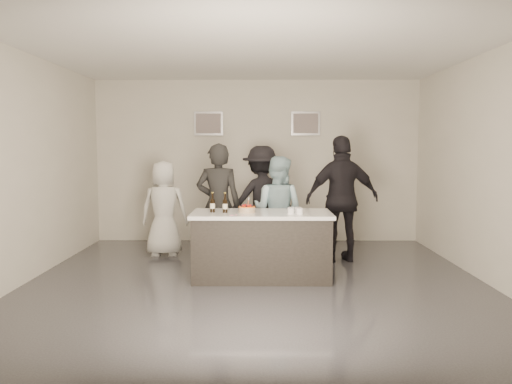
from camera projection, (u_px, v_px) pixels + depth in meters
floor at (256, 284)px, 6.47m from camera, size 6.00×6.00×0.00m
ceiling at (256, 48)px, 6.19m from camera, size 6.00×6.00×0.00m
wall_back at (257, 161)px, 9.32m from camera, size 6.00×0.04×3.00m
wall_front at (252, 187)px, 3.34m from camera, size 6.00×0.04×3.00m
wall_left at (21, 168)px, 6.35m from camera, size 0.04×6.00×3.00m
wall_right at (492, 168)px, 6.31m from camera, size 0.04×6.00×3.00m
picture_left at (208, 123)px, 9.23m from camera, size 0.54×0.04×0.44m
picture_right at (306, 123)px, 9.22m from camera, size 0.54×0.04×0.44m
bar_counter at (262, 245)px, 6.70m from camera, size 1.86×0.86×0.90m
cake at (247, 210)px, 6.62m from camera, size 0.22×0.22×0.07m
beer_bottle_a at (212, 203)px, 6.64m from camera, size 0.07×0.07×0.26m
beer_bottle_b at (225, 203)px, 6.59m from camera, size 0.07×0.07×0.26m
tumbler_cluster at (295, 211)px, 6.52m from camera, size 0.19×0.19×0.08m
candles at (237, 215)px, 6.35m from camera, size 0.24×0.08×0.01m
person_main_black at (218, 205)px, 7.42m from camera, size 0.69×0.48×1.82m
person_main_blue at (278, 210)px, 7.51m from camera, size 0.97×0.88×1.63m
person_guest_left at (164, 208)px, 8.09m from camera, size 0.76×0.50×1.55m
person_guest_right at (342, 199)px, 7.66m from camera, size 1.20×0.63×1.94m
person_guest_back at (262, 199)px, 8.35m from camera, size 1.30×0.96×1.79m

